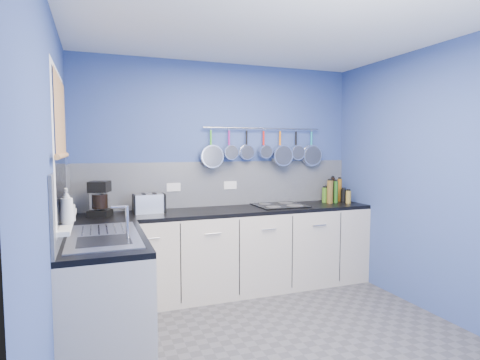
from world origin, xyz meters
TOP-DOWN VIEW (x-y plane):
  - floor at (0.00, 0.00)m, footprint 3.20×3.00m
  - ceiling at (0.00, 0.00)m, footprint 3.20×3.00m
  - wall_back at (0.00, 1.51)m, footprint 3.20×0.02m
  - wall_front at (0.00, -1.51)m, footprint 3.20×0.02m
  - wall_left at (-1.61, 0.00)m, footprint 0.02×3.00m
  - wall_right at (1.61, 0.00)m, footprint 0.02×3.00m
  - backsplash_back at (0.00, 1.49)m, footprint 3.20×0.02m
  - backsplash_left at (-1.59, 0.60)m, footprint 0.02×1.80m
  - cabinet_run_back at (0.00, 1.20)m, footprint 3.20×0.60m
  - worktop_back at (0.00, 1.20)m, footprint 3.20×0.60m
  - cabinet_run_left at (-1.30, 0.30)m, footprint 0.60×1.20m
  - worktop_left at (-1.30, 0.30)m, footprint 0.60×1.20m
  - window_frame at (-1.58, 0.30)m, footprint 0.01×1.00m
  - window_glass at (-1.57, 0.30)m, footprint 0.01×0.90m
  - bamboo_blind at (-1.56, 0.30)m, footprint 0.01×0.90m
  - window_sill at (-1.55, 0.30)m, footprint 0.10×0.98m
  - sink_unit at (-1.30, 0.30)m, footprint 0.50×0.95m
  - mixer_tap at (-1.14, 0.12)m, footprint 0.12×0.08m
  - socket_left at (-0.55, 1.48)m, footprint 0.15×0.01m
  - socket_right at (0.10, 1.48)m, footprint 0.15×0.01m
  - pot_rail at (0.50, 1.45)m, footprint 1.45×0.02m
  - soap_bottle_a at (-1.53, 0.08)m, footprint 0.10×0.10m
  - soap_bottle_b at (-1.53, 0.19)m, footprint 0.10×0.10m
  - paper_towel at (-1.35, 1.28)m, footprint 0.14×0.14m
  - coffee_maker at (-1.31, 1.23)m, footprint 0.25×0.26m
  - toaster at (-0.84, 1.26)m, footprint 0.31×0.19m
  - canister at (-0.72, 1.26)m, footprint 0.11×0.11m
  - hob at (0.61, 1.23)m, footprint 0.55×0.48m
  - pan_0 at (-0.13, 1.44)m, footprint 0.26×0.09m
  - pan_1 at (0.08, 1.44)m, footprint 0.17×0.11m
  - pan_2 at (0.29, 1.44)m, footprint 0.17×0.06m
  - pan_3 at (0.50, 1.44)m, footprint 0.16×0.11m
  - pan_4 at (0.71, 1.44)m, footprint 0.25×0.12m
  - pan_5 at (0.92, 1.44)m, footprint 0.18×0.09m
  - pan_6 at (1.14, 1.44)m, footprint 0.25×0.06m
  - condiment_0 at (1.47, 1.32)m, footprint 0.05×0.05m
  - condiment_1 at (1.36, 1.31)m, footprint 0.05×0.05m
  - condiment_2 at (1.25, 1.31)m, footprint 0.07×0.07m
  - condiment_3 at (1.46, 1.23)m, footprint 0.07×0.07m
  - condiment_4 at (1.34, 1.21)m, footprint 0.05×0.05m
  - condiment_5 at (1.26, 1.21)m, footprint 0.07×0.07m
  - condiment_6 at (1.47, 1.14)m, footprint 0.06×0.06m

SIDE VIEW (x-z plane):
  - floor at x=0.00m, z-range -0.02..0.00m
  - cabinet_run_back at x=0.00m, z-range 0.00..0.86m
  - cabinet_run_left at x=-1.30m, z-range 0.00..0.86m
  - worktop_back at x=0.00m, z-range 0.86..0.90m
  - worktop_left at x=-1.30m, z-range 0.86..0.90m
  - sink_unit at x=-1.30m, z-range 0.90..0.91m
  - hob at x=0.61m, z-range 0.90..0.91m
  - canister at x=-0.72m, z-range 0.90..1.04m
  - condiment_6 at x=1.47m, z-range 0.90..1.05m
  - condiment_3 at x=1.46m, z-range 0.90..1.06m
  - condiment_2 at x=1.25m, z-range 0.90..1.08m
  - toaster at x=-0.84m, z-range 0.90..1.09m
  - paper_towel at x=-1.35m, z-range 0.90..1.16m
  - mixer_tap at x=-1.14m, z-range 0.90..1.16m
  - condiment_4 at x=1.34m, z-range 0.90..1.16m
  - window_sill at x=-1.55m, z-range 1.02..1.05m
  - condiment_5 at x=1.26m, z-range 0.90..1.17m
  - condiment_0 at x=1.47m, z-range 0.90..1.18m
  - condiment_1 at x=1.36m, z-range 0.90..1.20m
  - coffee_maker at x=-1.31m, z-range 0.90..1.24m
  - socket_left at x=-0.55m, z-range 1.09..1.18m
  - socket_right at x=0.10m, z-range 1.09..1.18m
  - soap_bottle_b at x=-1.53m, z-range 1.05..1.22m
  - backsplash_back at x=0.00m, z-range 0.90..1.40m
  - backsplash_left at x=-1.59m, z-range 0.90..1.40m
  - soap_bottle_a at x=-1.53m, z-range 1.05..1.29m
  - wall_back at x=0.00m, z-range 0.00..2.50m
  - wall_front at x=0.00m, z-range 0.00..2.50m
  - wall_left at x=-1.61m, z-range 0.00..2.50m
  - wall_right at x=1.61m, z-range 0.00..2.50m
  - window_glass at x=-1.57m, z-range 1.05..2.05m
  - window_frame at x=-1.58m, z-range 1.00..2.10m
  - pan_0 at x=-0.13m, z-range 1.33..1.78m
  - pan_6 at x=1.14m, z-range 1.34..1.78m
  - pan_4 at x=0.71m, z-range 1.34..1.78m
  - pan_5 at x=0.92m, z-range 1.41..1.78m
  - pan_2 at x=0.29m, z-range 1.42..1.78m
  - pan_1 at x=0.08m, z-range 1.42..1.78m
  - pan_3 at x=0.50m, z-range 1.43..1.78m
  - bamboo_blind at x=-1.56m, z-range 1.50..2.05m
  - pot_rail at x=0.50m, z-range 1.77..1.79m
  - ceiling at x=0.00m, z-range 2.50..2.52m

